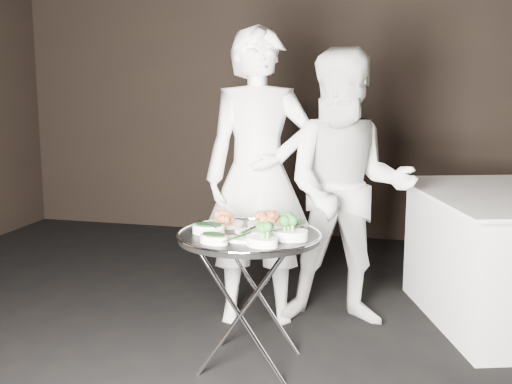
% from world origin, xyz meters
% --- Properties ---
extents(wall_back, '(6.00, 0.05, 3.00)m').
position_xyz_m(wall_back, '(0.00, 3.52, 1.50)').
color(wall_back, black).
rests_on(wall_back, floor).
extents(tray_stand, '(0.50, 0.42, 0.73)m').
position_xyz_m(tray_stand, '(0.21, 0.43, 0.41)').
color(tray_stand, silver).
rests_on(tray_stand, floor).
extents(serving_tray, '(0.78, 0.78, 0.04)m').
position_xyz_m(serving_tray, '(0.21, 0.43, 0.74)').
color(serving_tray, black).
rests_on(serving_tray, tray_stand).
extents(potato_plate_a, '(0.20, 0.20, 0.07)m').
position_xyz_m(potato_plate_a, '(0.03, 0.59, 0.78)').
color(potato_plate_a, beige).
rests_on(potato_plate_a, serving_tray).
extents(potato_plate_b, '(0.23, 0.23, 0.08)m').
position_xyz_m(potato_plate_b, '(0.26, 0.65, 0.78)').
color(potato_plate_b, beige).
rests_on(potato_plate_b, serving_tray).
extents(greens_bowl, '(0.12, 0.12, 0.07)m').
position_xyz_m(greens_bowl, '(0.44, 0.57, 0.78)').
color(greens_bowl, white).
rests_on(greens_bowl, serving_tray).
extents(asparagus_plate_a, '(0.20, 0.14, 0.04)m').
position_xyz_m(asparagus_plate_a, '(0.22, 0.44, 0.76)').
color(asparagus_plate_a, white).
rests_on(asparagus_plate_a, serving_tray).
extents(asparagus_plate_b, '(0.19, 0.14, 0.03)m').
position_xyz_m(asparagus_plate_b, '(0.19, 0.27, 0.76)').
color(asparagus_plate_b, white).
rests_on(asparagus_plate_b, serving_tray).
extents(spinach_bowl_a, '(0.19, 0.13, 0.07)m').
position_xyz_m(spinach_bowl_a, '(-0.00, 0.39, 0.78)').
color(spinach_bowl_a, white).
rests_on(spinach_bowl_a, serving_tray).
extents(spinach_bowl_b, '(0.19, 0.16, 0.07)m').
position_xyz_m(spinach_bowl_b, '(0.09, 0.20, 0.78)').
color(spinach_bowl_b, white).
rests_on(spinach_bowl_b, serving_tray).
extents(broccoli_bowl_a, '(0.20, 0.15, 0.08)m').
position_xyz_m(broccoli_bowl_a, '(0.44, 0.37, 0.78)').
color(broccoli_bowl_a, white).
rests_on(broccoli_bowl_a, serving_tray).
extents(broccoli_bowl_b, '(0.20, 0.17, 0.07)m').
position_xyz_m(broccoli_bowl_b, '(0.34, 0.21, 0.78)').
color(broccoli_bowl_b, white).
rests_on(broccoli_bowl_b, serving_tray).
extents(serving_utensils, '(0.59, 0.42, 0.01)m').
position_xyz_m(serving_utensils, '(0.23, 0.50, 0.80)').
color(serving_utensils, silver).
rests_on(serving_utensils, serving_tray).
extents(waiter_left, '(0.79, 0.62, 1.90)m').
position_xyz_m(waiter_left, '(0.09, 1.14, 0.95)').
color(waiter_left, white).
rests_on(waiter_left, floor).
extents(waiter_right, '(0.93, 0.77, 1.76)m').
position_xyz_m(waiter_right, '(0.65, 1.20, 0.88)').
color(waiter_right, white).
rests_on(waiter_right, floor).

